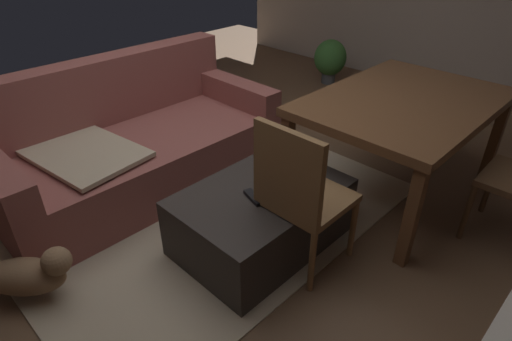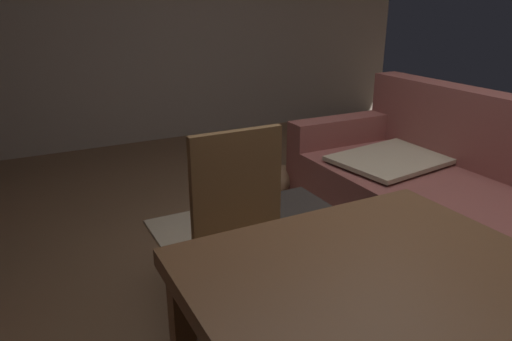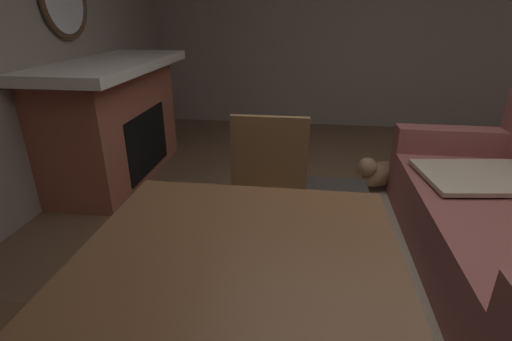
{
  "view_description": "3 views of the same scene",
  "coord_description": "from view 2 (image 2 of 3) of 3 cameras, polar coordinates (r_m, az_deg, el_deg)",
  "views": [
    {
      "loc": [
        -1.62,
        -1.94,
        1.82
      ],
      "look_at": [
        -0.39,
        -0.74,
        0.76
      ],
      "focal_mm": 29.42,
      "sensor_mm": 36.0,
      "label": 1
    },
    {
      "loc": [
        1.58,
        -1.63,
        1.47
      ],
      "look_at": [
        -0.24,
        -0.68,
        0.72
      ],
      "focal_mm": 33.21,
      "sensor_mm": 36.0,
      "label": 2
    },
    {
      "loc": [
        1.8,
        -0.6,
        1.47
      ],
      "look_at": [
        -0.41,
        -0.89,
        0.52
      ],
      "focal_mm": 26.59,
      "sensor_mm": 36.0,
      "label": 3
    }
  ],
  "objects": [
    {
      "name": "area_rug",
      "position": [
        2.8,
        14.92,
        -12.19
      ],
      "size": [
        2.6,
        2.0,
        0.01
      ],
      "primitive_type": "cube",
      "color": "tan",
      "rests_on": "ground"
    },
    {
      "name": "couch",
      "position": [
        3.18,
        22.26,
        -2.8
      ],
      "size": [
        2.08,
        1.01,
        0.92
      ],
      "color": "#8C4C47",
      "rests_on": "ground"
    },
    {
      "name": "wall_left",
      "position": [
        5.25,
        -10.07,
        19.02
      ],
      "size": [
        0.12,
        5.76,
        2.79
      ],
      "primitive_type": "cube",
      "color": "gray",
      "rests_on": "ground"
    },
    {
      "name": "floor",
      "position": [
        2.71,
        15.69,
        -13.64
      ],
      "size": [
        8.18,
        8.18,
        0.0
      ],
      "primitive_type": "plane",
      "color": "brown"
    },
    {
      "name": "small_dog",
      "position": [
        3.58,
        2.5,
        -1.12
      ],
      "size": [
        0.46,
        0.46,
        0.29
      ],
      "color": "#8C6B4C",
      "rests_on": "ground"
    },
    {
      "name": "ottoman_coffee_table",
      "position": [
        2.39,
        4.95,
        -12.03
      ],
      "size": [
        1.03,
        0.7,
        0.4
      ],
      "primitive_type": "cube",
      "color": "#2D2826",
      "rests_on": "ground"
    },
    {
      "name": "dining_chair_west",
      "position": [
        2.11,
        -0.99,
        -6.58
      ],
      "size": [
        0.44,
        0.44,
        0.93
      ],
      "color": "brown",
      "rests_on": "ground"
    },
    {
      "name": "tv_remote",
      "position": [
        2.34,
        3.32,
        -6.71
      ],
      "size": [
        0.09,
        0.17,
        0.02
      ],
      "primitive_type": "cube",
      "rotation": [
        0.0,
        0.0,
        -0.29
      ],
      "color": "black",
      "rests_on": "ottoman_coffee_table"
    }
  ]
}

